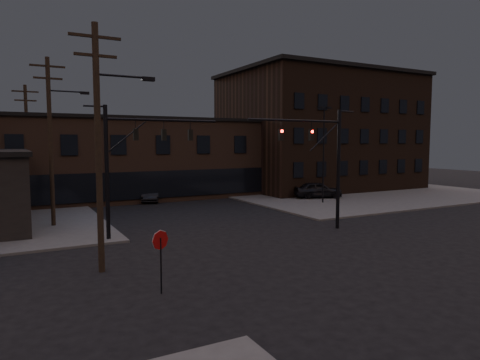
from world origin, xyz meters
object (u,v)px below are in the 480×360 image
object	(u,v)px
parked_car_lot_b	(326,183)
car_crossing	(149,194)
traffic_signal_far	(129,156)
parked_car_lot_a	(318,190)
stop_sign	(161,247)
traffic_signal_near	(325,156)

from	to	relation	value
parked_car_lot_b	car_crossing	xyz separation A→B (m)	(-21.52, 0.95, -0.13)
traffic_signal_far	parked_car_lot_a	bearing A→B (deg)	22.48
traffic_signal_far	car_crossing	distance (m)	17.07
stop_sign	car_crossing	bearing A→B (deg)	74.64
traffic_signal_near	parked_car_lot_b	bearing A→B (deg)	49.96
traffic_signal_near	stop_sign	world-z (taller)	traffic_signal_near
traffic_signal_near	parked_car_lot_a	bearing A→B (deg)	52.93
traffic_signal_near	parked_car_lot_a	distance (m)	15.99
traffic_signal_far	parked_car_lot_b	distance (m)	31.16
parked_car_lot_b	traffic_signal_far	bearing A→B (deg)	120.54
parked_car_lot_a	car_crossing	bearing A→B (deg)	87.25
parked_car_lot_a	car_crossing	xyz separation A→B (m)	(-15.69, 6.64, -0.23)
stop_sign	parked_car_lot_a	distance (m)	29.51
parked_car_lot_a	parked_car_lot_b	world-z (taller)	parked_car_lot_a
stop_sign	parked_car_lot_a	size ratio (longest dim) A/B	0.51
traffic_signal_near	traffic_signal_far	size ratio (longest dim) A/B	1.00
traffic_signal_near	stop_sign	bearing A→B (deg)	-154.10
traffic_signal_far	stop_sign	size ratio (longest dim) A/B	3.23
traffic_signal_near	stop_sign	size ratio (longest dim) A/B	3.23
traffic_signal_near	car_crossing	size ratio (longest dim) A/B	1.75
parked_car_lot_a	parked_car_lot_b	bearing A→B (deg)	-25.49
parked_car_lot_a	car_crossing	distance (m)	17.04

